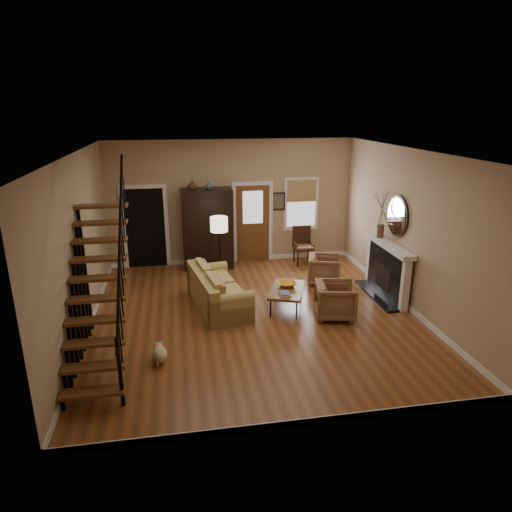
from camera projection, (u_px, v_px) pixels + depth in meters
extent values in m
plane|color=brown|center=(255.00, 315.00, 9.39)|extent=(7.00, 7.00, 0.00)
plane|color=white|center=(254.00, 152.00, 8.36)|extent=(7.00, 7.00, 0.00)
cube|color=tan|center=(232.00, 203.00, 12.15)|extent=(6.50, 0.04, 3.30)
cube|color=tan|center=(80.00, 247.00, 8.34)|extent=(0.04, 7.00, 3.30)
cube|color=tan|center=(409.00, 231.00, 9.41)|extent=(0.04, 7.00, 3.30)
cube|color=black|center=(146.00, 227.00, 12.10)|extent=(1.00, 0.36, 2.10)
cube|color=brown|center=(253.00, 224.00, 12.41)|extent=(0.90, 0.06, 2.10)
cube|color=silver|center=(301.00, 204.00, 12.46)|extent=(0.96, 0.06, 1.46)
cube|color=black|center=(388.00, 272.00, 10.19)|extent=(0.24, 1.60, 1.15)
cube|color=white|center=(388.00, 245.00, 9.99)|extent=(0.30, 1.95, 0.10)
cylinder|color=silver|center=(397.00, 216.00, 9.81)|extent=(0.05, 0.90, 0.90)
imported|color=#4C2619|center=(192.00, 185.00, 11.37)|extent=(0.24, 0.24, 0.25)
imported|color=#334C60|center=(208.00, 185.00, 11.45)|extent=(0.20, 0.20, 0.21)
imported|color=orange|center=(288.00, 284.00, 9.73)|extent=(0.39, 0.39, 0.10)
imported|color=brown|center=(335.00, 300.00, 9.21)|extent=(0.94, 0.93, 0.73)
imported|color=brown|center=(324.00, 269.00, 11.00)|extent=(0.95, 0.94, 0.69)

